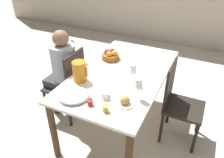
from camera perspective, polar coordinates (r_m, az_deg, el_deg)
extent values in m
plane|color=beige|center=(2.94, 2.16, -11.23)|extent=(20.00, 20.00, 0.00)
cube|color=silver|center=(2.49, 2.51, 1.48)|extent=(0.95, 1.68, 0.03)
cylinder|color=#472D19|center=(2.39, -15.04, -12.98)|extent=(0.07, 0.07, 0.74)
cylinder|color=#472D19|center=(3.45, 1.18, 3.40)|extent=(0.07, 0.07, 0.74)
cylinder|color=#472D19|center=(3.24, 14.68, 0.26)|extent=(0.07, 0.07, 0.74)
cylinder|color=black|center=(3.00, -16.81, -6.44)|extent=(0.04, 0.04, 0.43)
cylinder|color=black|center=(3.22, -12.62, -2.87)|extent=(0.04, 0.04, 0.43)
cylinder|color=black|center=(2.81, -11.02, -8.64)|extent=(0.04, 0.04, 0.43)
cylinder|color=black|center=(3.04, -7.02, -4.64)|extent=(0.04, 0.04, 0.43)
cube|color=black|center=(2.88, -12.38, -1.93)|extent=(0.42, 0.42, 0.03)
cube|color=black|center=(2.64, -9.58, 1.77)|extent=(0.03, 0.39, 0.50)
cylinder|color=black|center=(2.88, 21.81, -9.43)|extent=(0.04, 0.04, 0.43)
cylinder|color=black|center=(2.60, 20.83, -14.42)|extent=(0.04, 0.04, 0.43)
cylinder|color=black|center=(2.89, 14.60, -7.70)|extent=(0.04, 0.04, 0.43)
cylinder|color=black|center=(2.62, 12.73, -12.44)|extent=(0.04, 0.04, 0.43)
cube|color=black|center=(2.60, 18.32, -7.16)|extent=(0.42, 0.42, 0.03)
cube|color=black|center=(2.46, 14.87, -1.28)|extent=(0.03, 0.39, 0.50)
cylinder|color=#33333D|center=(3.05, -14.69, -5.09)|extent=(0.09, 0.09, 0.46)
cylinder|color=#33333D|center=(3.15, -12.90, -3.54)|extent=(0.09, 0.09, 0.46)
cube|color=#33333D|center=(2.90, -13.29, -0.33)|extent=(0.30, 0.34, 0.11)
cylinder|color=#9EA8B7|center=(2.72, -12.49, 4.14)|extent=(0.30, 0.30, 0.46)
sphere|color=brown|center=(2.59, -13.30, 10.32)|extent=(0.19, 0.19, 0.19)
cylinder|color=brown|center=(2.88, -11.88, 8.33)|extent=(0.25, 0.06, 0.20)
cylinder|color=orange|center=(2.30, -8.45, 2.00)|extent=(0.15, 0.15, 0.22)
cube|color=orange|center=(2.26, -6.68, 1.79)|extent=(0.02, 0.02, 0.10)
cone|color=orange|center=(2.29, -9.86, 4.21)|extent=(0.04, 0.04, 0.04)
cylinder|color=white|center=(2.29, 5.37, -1.04)|extent=(0.06, 0.06, 0.00)
cylinder|color=white|center=(2.26, 5.45, 0.31)|extent=(0.01, 0.01, 0.12)
cylinder|color=white|center=(2.21, 5.59, 2.68)|extent=(0.06, 0.06, 0.09)
cylinder|color=white|center=(2.08, 6.77, -4.97)|extent=(0.06, 0.06, 0.00)
cylinder|color=white|center=(2.05, 6.88, -3.56)|extent=(0.01, 0.01, 0.12)
cylinder|color=white|center=(1.99, 7.08, -1.05)|extent=(0.06, 0.06, 0.09)
cylinder|color=gold|center=(2.00, 7.04, -1.55)|extent=(0.05, 0.05, 0.05)
cylinder|color=white|center=(2.07, -1.80, -5.00)|extent=(0.13, 0.13, 0.01)
cylinder|color=white|center=(2.05, -1.81, -4.26)|extent=(0.08, 0.08, 0.06)
cube|color=white|center=(2.03, -0.68, -4.52)|extent=(0.01, 0.01, 0.03)
cylinder|color=#9E9EA3|center=(2.11, -9.93, -4.54)|extent=(0.28, 0.28, 0.02)
cylinder|color=#9E9EA3|center=(2.10, -9.97, -4.21)|extent=(0.29, 0.29, 0.01)
cylinder|color=white|center=(2.00, 3.33, -6.37)|extent=(0.18, 0.18, 0.01)
sphere|color=tan|center=(1.98, 3.36, -5.54)|extent=(0.09, 0.09, 0.09)
cylinder|color=#A81E1E|center=(1.98, -5.75, -6.04)|extent=(0.05, 0.05, 0.06)
cylinder|color=gold|center=(1.97, -5.79, -5.44)|extent=(0.06, 0.06, 0.01)
cylinder|color=gold|center=(1.90, -1.70, -7.74)|extent=(0.05, 0.05, 0.06)
cylinder|color=gold|center=(1.89, -1.71, -7.14)|extent=(0.06, 0.06, 0.01)
cylinder|color=brown|center=(2.76, -0.36, 5.86)|extent=(0.22, 0.22, 0.07)
sphere|color=gold|center=(2.71, 0.53, 6.69)|extent=(0.07, 0.07, 0.07)
sphere|color=red|center=(2.78, 0.04, 7.33)|extent=(0.07, 0.07, 0.07)
sphere|color=red|center=(2.75, -1.30, 7.11)|extent=(0.07, 0.07, 0.07)
sphere|color=gold|center=(2.69, -0.77, 6.51)|extent=(0.07, 0.07, 0.07)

